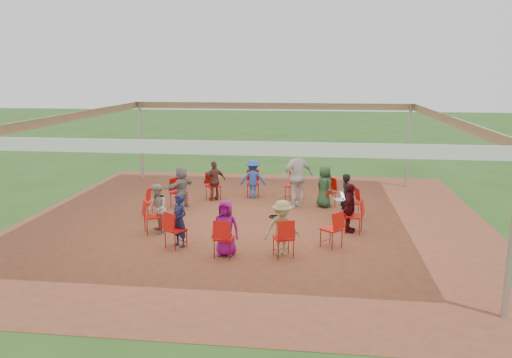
# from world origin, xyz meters

# --- Properties ---
(ground) EXTENTS (80.00, 80.00, 0.00)m
(ground) POSITION_xyz_m (0.00, 0.00, 0.00)
(ground) COLOR #244916
(ground) RESTS_ON ground
(dirt_patch) EXTENTS (13.00, 13.00, 0.00)m
(dirt_patch) POSITION_xyz_m (0.00, 0.00, 0.01)
(dirt_patch) COLOR brown
(dirt_patch) RESTS_ON ground
(tent) EXTENTS (10.33, 10.33, 3.00)m
(tent) POSITION_xyz_m (0.00, 0.00, 2.37)
(tent) COLOR #B2B2B7
(tent) RESTS_ON ground
(chair_0) EXTENTS (0.53, 0.52, 0.90)m
(chair_0) POSITION_xyz_m (2.71, 0.70, 0.45)
(chair_0) COLOR red
(chair_0) RESTS_ON ground
(chair_1) EXTENTS (0.61, 0.61, 0.90)m
(chair_1) POSITION_xyz_m (2.08, 1.89, 0.45)
(chair_1) COLOR red
(chair_1) RESTS_ON ground
(chair_2) EXTENTS (0.55, 0.56, 0.90)m
(chair_2) POSITION_xyz_m (0.96, 2.63, 0.45)
(chair_2) COLOR red
(chair_2) RESTS_ON ground
(chair_3) EXTENTS (0.47, 0.49, 0.90)m
(chair_3) POSITION_xyz_m (-0.37, 2.78, 0.45)
(chair_3) COLOR red
(chair_3) RESTS_ON ground
(chair_4) EXTENTS (0.60, 0.60, 0.90)m
(chair_4) POSITION_xyz_m (-1.62, 2.29, 0.45)
(chair_4) COLOR red
(chair_4) RESTS_ON ground
(chair_5) EXTENTS (0.58, 0.57, 0.90)m
(chair_5) POSITION_xyz_m (-2.50, 1.27, 0.45)
(chair_5) COLOR red
(chair_5) RESTS_ON ground
(chair_6) EXTENTS (0.45, 0.43, 0.90)m
(chair_6) POSITION_xyz_m (-2.80, -0.03, 0.45)
(chair_6) COLOR red
(chair_6) RESTS_ON ground
(chair_7) EXTENTS (0.59, 0.58, 0.90)m
(chair_7) POSITION_xyz_m (-2.47, -1.33, 0.45)
(chair_7) COLOR red
(chair_7) RESTS_ON ground
(chair_8) EXTENTS (0.59, 0.60, 0.90)m
(chair_8) POSITION_xyz_m (-1.56, -2.33, 0.45)
(chair_8) COLOR red
(chair_8) RESTS_ON ground
(chair_9) EXTENTS (0.47, 0.48, 0.90)m
(chair_9) POSITION_xyz_m (-0.30, -2.79, 0.45)
(chair_9) COLOR red
(chair_9) RESTS_ON ground
(chair_10) EXTENTS (0.55, 0.56, 0.90)m
(chair_10) POSITION_xyz_m (1.03, -2.61, 0.45)
(chair_10) COLOR red
(chair_10) RESTS_ON ground
(chair_11) EXTENTS (0.61, 0.61, 0.90)m
(chair_11) POSITION_xyz_m (2.12, -1.83, 0.45)
(chair_11) COLOR red
(chair_11) RESTS_ON ground
(chair_12) EXTENTS (0.52, 0.51, 0.90)m
(chair_12) POSITION_xyz_m (2.73, -0.64, 0.45)
(chair_12) COLOR red
(chair_12) RESTS_ON ground
(person_seated_0) EXTENTS (0.42, 0.54, 1.30)m
(person_seated_0) POSITION_xyz_m (2.60, 0.67, 0.65)
(person_seated_0) COLOR black
(person_seated_0) RESTS_ON ground
(person_seated_1) EXTENTS (0.69, 0.71, 1.30)m
(person_seated_1) POSITION_xyz_m (1.99, 1.80, 0.65)
(person_seated_1) COLOR #234829
(person_seated_1) RESTS_ON ground
(person_seated_2) EXTENTS (0.89, 0.52, 1.30)m
(person_seated_2) POSITION_xyz_m (-0.36, 2.66, 0.65)
(person_seated_2) COLOR #24489C
(person_seated_2) RESTS_ON ground
(person_seated_3) EXTENTS (0.84, 0.76, 1.30)m
(person_seated_3) POSITION_xyz_m (-1.55, 2.19, 0.65)
(person_seated_3) COLOR brown
(person_seated_3) RESTS_ON ground
(person_seated_4) EXTENTS (0.95, 1.28, 1.30)m
(person_seated_4) POSITION_xyz_m (-2.39, 1.22, 0.65)
(person_seated_4) COLOR gray
(person_seated_4) RESTS_ON ground
(person_seated_5) EXTENTS (0.62, 0.73, 1.30)m
(person_seated_5) POSITION_xyz_m (-2.36, -1.28, 0.65)
(person_seated_5) COLOR #A09A8E
(person_seated_5) RESTS_ON ground
(person_seated_6) EXTENTS (0.57, 0.52, 1.30)m
(person_seated_6) POSITION_xyz_m (-1.50, -2.23, 0.65)
(person_seated_6) COLOR #191D45
(person_seated_6) RESTS_ON ground
(person_seated_7) EXTENTS (0.67, 0.42, 1.30)m
(person_seated_7) POSITION_xyz_m (-0.29, -2.67, 0.65)
(person_seated_7) COLOR #810D6A
(person_seated_7) RESTS_ON ground
(person_seated_8) EXTENTS (0.93, 0.69, 1.30)m
(person_seated_8) POSITION_xyz_m (0.98, -2.50, 0.65)
(person_seated_8) COLOR #968C59
(person_seated_8) RESTS_ON ground
(person_seated_9) EXTENTS (0.55, 0.83, 1.30)m
(person_seated_9) POSITION_xyz_m (2.61, -0.61, 0.65)
(person_seated_9) COLOR #3C0A0E
(person_seated_9) RESTS_ON ground
(standing_person) EXTENTS (1.24, 1.12, 1.91)m
(standing_person) POSITION_xyz_m (1.15, 1.73, 0.96)
(standing_person) COLOR silver
(standing_person) RESTS_ON ground
(cable_coil) EXTENTS (0.34, 0.34, 0.03)m
(cable_coil) POSITION_xyz_m (0.57, 0.47, 0.02)
(cable_coil) COLOR black
(cable_coil) RESTS_ON ground
(laptop) EXTENTS (0.34, 0.39, 0.23)m
(laptop) POSITION_xyz_m (2.44, 0.63, 0.62)
(laptop) COLOR #B7B7BC
(laptop) RESTS_ON ground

